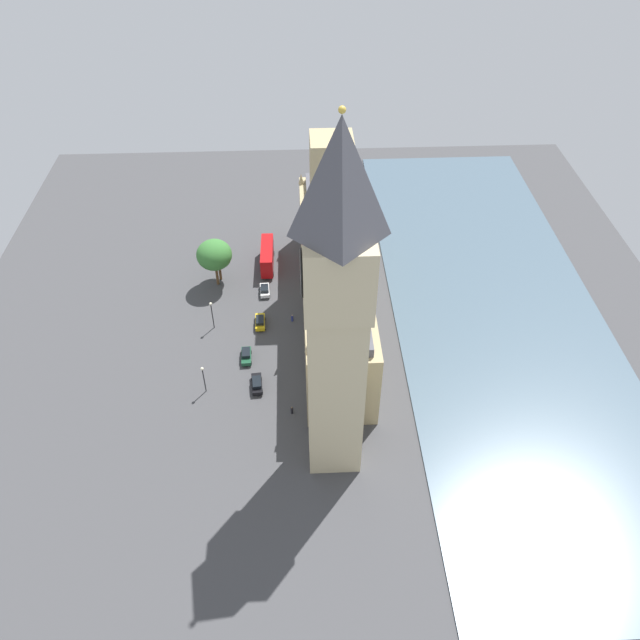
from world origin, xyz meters
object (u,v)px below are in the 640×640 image
object	(u,v)px
car_white_by_river_gate	(265,290)
pedestrian_under_trees	(292,318)
car_yellow_cab_near_tower	(260,322)
street_lamp_far_end	(203,375)
clock_tower	(337,314)
parliament_building	(333,271)
double_decker_bus_opposite_hall	(267,256)
car_dark_green_kerbside	(246,355)
plane_tree_trailing	(214,255)
plane_tree_corner	(218,258)
pedestrian_midblock	(292,410)
street_lamp_slot_10	(212,310)
car_black_leading	(257,384)

from	to	relation	value
car_white_by_river_gate	pedestrian_under_trees	size ratio (longest dim) A/B	2.74
car_yellow_cab_near_tower	street_lamp_far_end	bearing A→B (deg)	-120.02
car_yellow_cab_near_tower	pedestrian_under_trees	xyz separation A→B (m)	(-6.16, -0.95, -0.21)
car_white_by_river_gate	car_yellow_cab_near_tower	distance (m)	9.56
clock_tower	car_white_by_river_gate	distance (m)	49.84
clock_tower	car_yellow_cab_near_tower	distance (m)	42.85
parliament_building	car_white_by_river_gate	size ratio (longest dim) A/B	13.37
double_decker_bus_opposite_hall	street_lamp_far_end	size ratio (longest dim) A/B	1.80
car_dark_green_kerbside	plane_tree_trailing	distance (m)	23.96
car_white_by_river_gate	car_yellow_cab_near_tower	bearing A→B (deg)	-97.63
clock_tower	plane_tree_corner	bearing A→B (deg)	-64.92
pedestrian_under_trees	plane_tree_corner	xyz separation A→B (m)	(14.78, -13.66, 4.90)
parliament_building	car_dark_green_kerbside	xyz separation A→B (m)	(16.33, 13.33, -8.27)
plane_tree_corner	plane_tree_trailing	bearing A→B (deg)	73.76
parliament_building	car_white_by_river_gate	world-z (taller)	parliament_building
parliament_building	street_lamp_far_end	distance (m)	31.39
car_yellow_cab_near_tower	pedestrian_under_trees	distance (m)	6.23
clock_tower	pedestrian_midblock	world-z (taller)	clock_tower
car_white_by_river_gate	car_dark_green_kerbside	world-z (taller)	same
double_decker_bus_opposite_hall	street_lamp_slot_10	bearing A→B (deg)	63.01
clock_tower	double_decker_bus_opposite_hall	xyz separation A→B (m)	(11.17, -48.89, -26.25)
plane_tree_corner	street_lamp_slot_10	world-z (taller)	plane_tree_corner
double_decker_bus_opposite_hall	car_dark_green_kerbside	bearing A→B (deg)	83.50
parliament_building	double_decker_bus_opposite_hall	distance (m)	20.52
car_dark_green_kerbside	street_lamp_slot_10	size ratio (longest dim) A/B	0.69
parliament_building	double_decker_bus_opposite_hall	size ratio (longest dim) A/B	5.28
clock_tower	street_lamp_far_end	size ratio (longest dim) A/B	9.54
car_white_by_river_gate	car_dark_green_kerbside	distance (m)	18.72
street_lamp_slot_10	double_decker_bus_opposite_hall	bearing A→B (deg)	-117.33
car_black_leading	pedestrian_midblock	world-z (taller)	car_black_leading
parliament_building	plane_tree_trailing	distance (m)	24.80
car_dark_green_kerbside	street_lamp_far_end	size ratio (longest dim) A/B	0.74
car_yellow_cab_near_tower	plane_tree_trailing	size ratio (longest dim) A/B	0.43
plane_tree_trailing	street_lamp_slot_10	size ratio (longest dim) A/B	1.67
pedestrian_midblock	plane_tree_trailing	distance (m)	38.61
car_white_by_river_gate	car_black_leading	size ratio (longest dim) A/B	0.87
clock_tower	car_dark_green_kerbside	distance (m)	37.93
pedestrian_under_trees	street_lamp_slot_10	distance (m)	15.47
car_dark_green_kerbside	street_lamp_slot_10	xyz separation A→B (m)	(6.56, -8.66, 3.49)
clock_tower	car_black_leading	distance (m)	33.71
clock_tower	street_lamp_slot_10	distance (m)	43.92
car_black_leading	pedestrian_under_trees	world-z (taller)	car_black_leading
parliament_building	street_lamp_far_end	size ratio (longest dim) A/B	9.48
car_white_by_river_gate	plane_tree_corner	size ratio (longest dim) A/B	0.53
car_yellow_cab_near_tower	plane_tree_corner	size ratio (longest dim) A/B	0.57
double_decker_bus_opposite_hall	pedestrian_midblock	world-z (taller)	double_decker_bus_opposite_hall
parliament_building	street_lamp_slot_10	world-z (taller)	parliament_building
parliament_building	street_lamp_slot_10	size ratio (longest dim) A/B	8.86
car_white_by_river_gate	pedestrian_midblock	bearing A→B (deg)	-84.24
parliament_building	street_lamp_slot_10	bearing A→B (deg)	11.53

